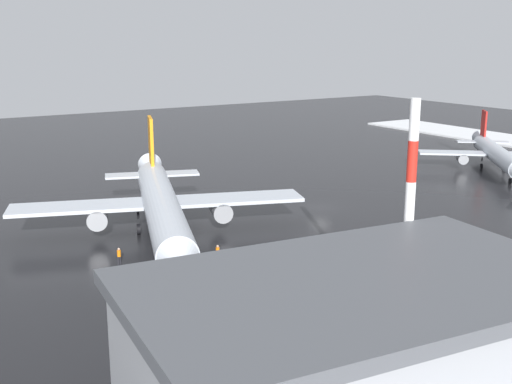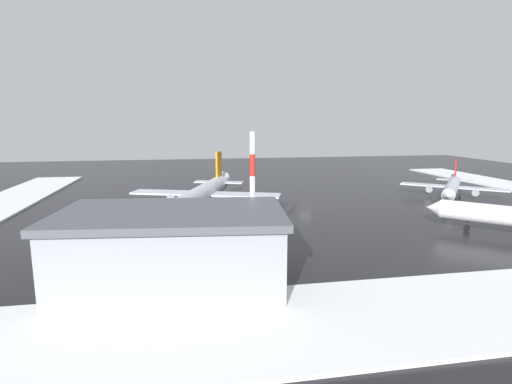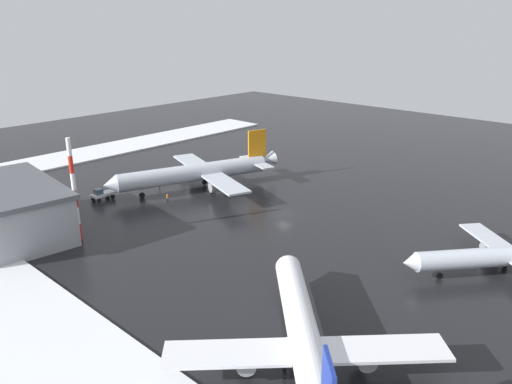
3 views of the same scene
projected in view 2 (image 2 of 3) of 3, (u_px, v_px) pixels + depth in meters
name	position (u px, v px, depth m)	size (l,w,h in m)	color
ground_plane	(305.00, 207.00, 88.27)	(240.00, 240.00, 0.00)	black
snow_bank_far	(454.00, 308.00, 39.79)	(152.00, 16.00, 0.37)	white
airplane_parked_portside	(202.00, 194.00, 82.20)	(31.72, 37.57, 11.52)	silver
airplane_distant_tail	(452.00, 187.00, 97.17)	(22.20, 24.35, 8.73)	silver
pushback_tug	(149.00, 231.00, 63.79)	(2.46, 4.68, 2.50)	silver
ground_crew_beside_wing	(168.00, 215.00, 76.40)	(0.36, 0.36, 1.71)	black
ground_crew_mid_apron	(213.00, 218.00, 73.71)	(0.36, 0.36, 1.71)	black
antenna_mast	(252.00, 198.00, 52.66)	(0.70, 0.70, 17.27)	red
cargo_hangar	(173.00, 248.00, 45.08)	(26.47, 17.60, 8.80)	gray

